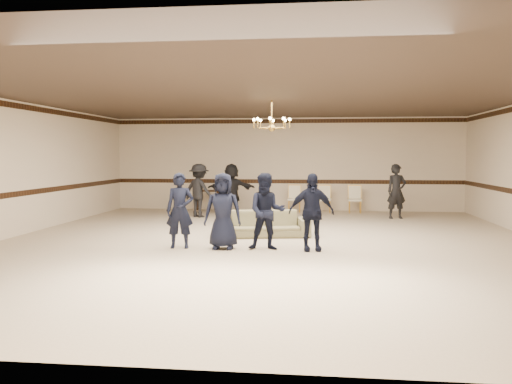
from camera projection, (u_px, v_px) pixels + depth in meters
room at (268, 170)px, 11.64m from camera, size 12.01×14.01×3.21m
chair_rail at (286, 181)px, 18.60m from camera, size 12.00×0.02×0.14m
crown_molding at (287, 121)px, 18.46m from camera, size 12.00×0.02×0.14m
chandelier at (272, 114)px, 12.54m from camera, size 0.94×0.94×0.89m
boy_a at (180, 210)px, 11.06m from camera, size 0.61×0.44×1.56m
boy_b at (223, 211)px, 10.95m from camera, size 0.78×0.52×1.56m
boy_c at (267, 212)px, 10.85m from camera, size 0.80×0.64×1.56m
boy_d at (311, 212)px, 10.75m from camera, size 0.96×0.52×1.56m
settee at (265, 224)px, 12.66m from camera, size 2.21×1.19×0.61m
adult_left at (199, 191)px, 16.54m from camera, size 1.23×1.03×1.65m
adult_mid at (231, 189)px, 17.13m from camera, size 1.59×0.79×1.65m
adult_right at (397, 191)px, 16.15m from camera, size 0.69×0.54×1.65m
banquet_chair_left at (294, 199)px, 17.91m from camera, size 0.45×0.45×0.90m
banquet_chair_mid at (324, 199)px, 17.80m from camera, size 0.47×0.47×0.90m
banquet_chair_right at (355, 200)px, 17.68m from camera, size 0.45×0.45×0.90m
console_table at (207, 200)px, 18.46m from camera, size 0.87×0.39×0.72m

